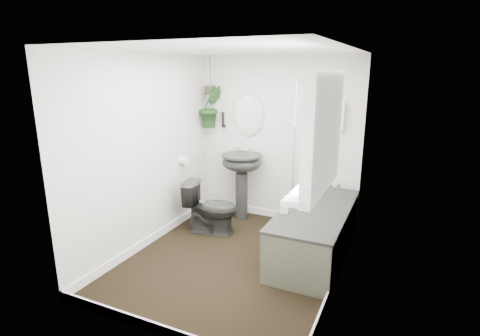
% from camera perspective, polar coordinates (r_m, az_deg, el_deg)
% --- Properties ---
extents(floor, '(2.30, 2.80, 0.02)m').
position_cam_1_polar(floor, '(4.42, -0.84, -13.85)').
color(floor, black).
rests_on(floor, ground).
extents(ceiling, '(2.30, 2.80, 0.02)m').
position_cam_1_polar(ceiling, '(3.88, -0.97, 17.73)').
color(ceiling, white).
rests_on(ceiling, ground).
extents(wall_back, '(2.30, 0.02, 2.30)m').
position_cam_1_polar(wall_back, '(5.28, 5.75, 4.25)').
color(wall_back, white).
rests_on(wall_back, ground).
extents(wall_front, '(2.30, 0.02, 2.30)m').
position_cam_1_polar(wall_front, '(2.85, -13.31, -5.40)').
color(wall_front, white).
rests_on(wall_front, ground).
extents(wall_left, '(0.02, 2.80, 2.30)m').
position_cam_1_polar(wall_left, '(4.61, -14.03, 2.32)').
color(wall_left, white).
rests_on(wall_left, ground).
extents(wall_right, '(0.02, 2.80, 2.30)m').
position_cam_1_polar(wall_right, '(3.67, 15.69, -0.99)').
color(wall_right, white).
rests_on(wall_right, ground).
extents(skirting, '(2.30, 2.80, 0.10)m').
position_cam_1_polar(skirting, '(4.40, -0.84, -13.17)').
color(skirting, white).
rests_on(skirting, floor).
extents(bathtub, '(0.72, 1.72, 0.58)m').
position_cam_1_polar(bathtub, '(4.48, 11.39, -9.49)').
color(bathtub, black).
rests_on(bathtub, floor).
extents(bath_screen, '(0.04, 0.72, 1.40)m').
position_cam_1_polar(bath_screen, '(4.72, 9.52, 4.47)').
color(bath_screen, silver).
rests_on(bath_screen, bathtub).
extents(shower_box, '(0.20, 0.10, 0.35)m').
position_cam_1_polar(shower_box, '(4.95, 14.47, 7.84)').
color(shower_box, white).
rests_on(shower_box, wall_back).
extents(oval_mirror, '(0.46, 0.03, 0.62)m').
position_cam_1_polar(oval_mirror, '(5.34, 1.28, 8.25)').
color(oval_mirror, '#B8B3A8').
rests_on(oval_mirror, wall_back).
extents(wall_sconce, '(0.04, 0.04, 0.22)m').
position_cam_1_polar(wall_sconce, '(5.51, -2.62, 7.40)').
color(wall_sconce, black).
rests_on(wall_sconce, wall_back).
extents(toilet_roll_holder, '(0.11, 0.11, 0.11)m').
position_cam_1_polar(toilet_roll_holder, '(5.18, -8.54, 1.13)').
color(toilet_roll_holder, white).
rests_on(toilet_roll_holder, wall_left).
extents(window_recess, '(0.08, 1.00, 0.90)m').
position_cam_1_polar(window_recess, '(2.90, 12.70, 5.23)').
color(window_recess, white).
rests_on(window_recess, wall_right).
extents(window_sill, '(0.18, 1.00, 0.04)m').
position_cam_1_polar(window_sill, '(3.01, 10.95, -2.56)').
color(window_sill, white).
rests_on(window_sill, wall_right).
extents(window_blinds, '(0.01, 0.86, 0.76)m').
position_cam_1_polar(window_blinds, '(2.91, 11.83, 5.31)').
color(window_blinds, white).
rests_on(window_blinds, wall_right).
extents(toilet, '(0.76, 0.53, 0.70)m').
position_cam_1_polar(toilet, '(4.96, -4.43, -6.02)').
color(toilet, black).
rests_on(toilet, floor).
extents(pedestal_sink, '(0.60, 0.52, 0.97)m').
position_cam_1_polar(pedestal_sink, '(5.35, 0.24, -2.89)').
color(pedestal_sink, black).
rests_on(pedestal_sink, floor).
extents(sill_plant, '(0.21, 0.19, 0.22)m').
position_cam_1_polar(sill_plant, '(3.03, 11.65, 0.05)').
color(sill_plant, black).
rests_on(sill_plant, window_sill).
extents(hanging_plant, '(0.42, 0.42, 0.59)m').
position_cam_1_polar(hanging_plant, '(5.46, -4.47, 9.25)').
color(hanging_plant, black).
rests_on(hanging_plant, ceiling).
extents(soap_bottle, '(0.11, 0.11, 0.20)m').
position_cam_1_polar(soap_bottle, '(4.15, 6.81, -5.52)').
color(soap_bottle, black).
rests_on(soap_bottle, bathtub).
extents(hanging_pot, '(0.16, 0.16, 0.12)m').
position_cam_1_polar(hanging_pot, '(5.44, -4.52, 11.73)').
color(hanging_pot, '#34281B').
rests_on(hanging_pot, ceiling).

